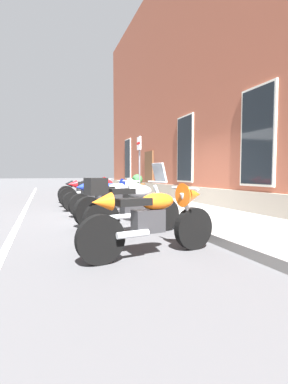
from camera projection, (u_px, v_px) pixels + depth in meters
The scene contains 12 objects.
ground_plane at pixel (139, 214), 8.27m from camera, with size 140.00×140.00×0.00m, color #424244.
sidewalk at pixel (178, 209), 8.68m from camera, with size 33.14×2.51×0.15m, color slate.
lane_stripe at pixel (20, 219), 7.20m from camera, with size 33.14×0.12×0.01m, color silver.
motorcycle_black_naked at pixel (84, 190), 11.81m from camera, with size 0.90×2.12×0.96m.
motorcycle_black_sport at pixel (91, 190), 10.41m from camera, with size 0.79×2.18×1.03m.
motorcycle_red_sport at pixel (94, 192), 9.18m from camera, with size 0.80×1.90×1.06m.
motorcycle_blue_sport at pixel (108, 195), 8.00m from camera, with size 0.75×2.09×1.03m.
motorcycle_white_sport at pixel (117, 199), 6.67m from camera, with size 0.94×1.95×1.06m.
motorcycle_silver_touring at pixel (130, 205), 5.33m from camera, with size 0.79×2.02×1.38m.
motorcycle_orange_sport at pixel (156, 216), 4.00m from camera, with size 0.67×2.14×1.02m.
parking_sign at pixel (139, 160), 9.66m from camera, with size 0.36×0.07×2.29m.
barrel_planter at pixel (137, 189), 10.93m from camera, with size 0.65×0.65×0.99m.
Camera 1 is at (7.78, -2.62, 1.16)m, focal length 26.55 mm.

